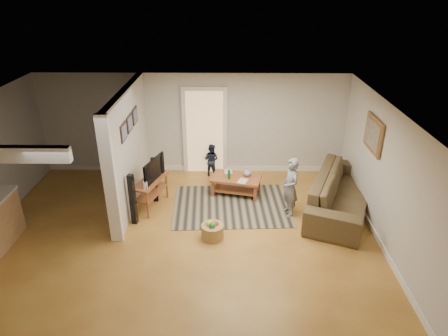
{
  "coord_description": "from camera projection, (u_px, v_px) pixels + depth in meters",
  "views": [
    {
      "loc": [
        0.91,
        -6.31,
        4.51
      ],
      "look_at": [
        0.8,
        0.81,
        1.1
      ],
      "focal_mm": 32.0,
      "sensor_mm": 36.0,
      "label": 1
    }
  ],
  "objects": [
    {
      "name": "toddler",
      "position": [
        212.0,
        175.0,
        10.08
      ],
      "size": [
        0.5,
        0.45,
        0.83
      ],
      "primitive_type": "imported",
      "rotation": [
        0.0,
        0.0,
        2.72
      ],
      "color": "#1A2238",
      "rests_on": "ground"
    },
    {
      "name": "area_rug",
      "position": [
        232.0,
        205.0,
        8.72
      ],
      "size": [
        2.61,
        1.97,
        0.01
      ],
      "primitive_type": "cube",
      "rotation": [
        0.0,
        0.0,
        0.05
      ],
      "color": "black",
      "rests_on": "ground"
    },
    {
      "name": "tv_console",
      "position": [
        151.0,
        182.0,
        8.43
      ],
      "size": [
        0.68,
        1.12,
        0.9
      ],
      "rotation": [
        0.0,
        0.0,
        -0.3
      ],
      "color": "brown",
      "rests_on": "ground"
    },
    {
      "name": "coffee_table",
      "position": [
        237.0,
        180.0,
        9.08
      ],
      "size": [
        1.21,
        0.86,
        0.65
      ],
      "rotation": [
        0.0,
        0.0,
        -0.22
      ],
      "color": "brown",
      "rests_on": "ground"
    },
    {
      "name": "ground",
      "position": [
        182.0,
        238.0,
        7.65
      ],
      "size": [
        7.5,
        7.5,
        0.0
      ],
      "primitive_type": "plane",
      "color": "brown",
      "rests_on": "ground"
    },
    {
      "name": "room_shell",
      "position": [
        123.0,
        159.0,
        7.42
      ],
      "size": [
        7.54,
        6.02,
        2.52
      ],
      "color": "beige",
      "rests_on": "ground"
    },
    {
      "name": "child",
      "position": [
        288.0,
        214.0,
        8.42
      ],
      "size": [
        0.43,
        0.53,
        1.27
      ],
      "primitive_type": "imported",
      "rotation": [
        0.0,
        0.0,
        -1.25
      ],
      "color": "slate",
      "rests_on": "ground"
    },
    {
      "name": "sofa",
      "position": [
        340.0,
        209.0,
        8.61
      ],
      "size": [
        2.04,
        2.96,
        0.81
      ],
      "primitive_type": "imported",
      "rotation": [
        0.0,
        0.0,
        1.18
      ],
      "color": "#4B3E25",
      "rests_on": "ground"
    },
    {
      "name": "toy_basket",
      "position": [
        212.0,
        231.0,
        7.59
      ],
      "size": [
        0.43,
        0.43,
        0.38
      ],
      "color": "olive",
      "rests_on": "ground"
    },
    {
      "name": "speaker_left",
      "position": [
        133.0,
        199.0,
        7.88
      ],
      "size": [
        0.13,
        0.13,
        1.09
      ],
      "primitive_type": "cube",
      "rotation": [
        0.0,
        0.0,
        -0.17
      ],
      "color": "black",
      "rests_on": "ground"
    },
    {
      "name": "speaker_right",
      "position": [
        155.0,
        180.0,
        8.7
      ],
      "size": [
        0.12,
        0.12,
        1.04
      ],
      "primitive_type": "cube",
      "rotation": [
        0.0,
        0.0,
        0.13
      ],
      "color": "black",
      "rests_on": "ground"
    }
  ]
}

